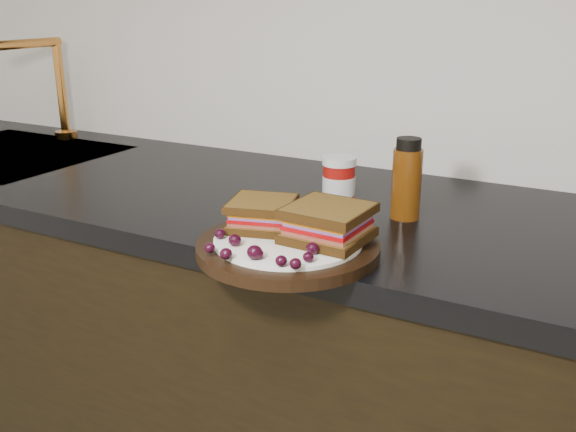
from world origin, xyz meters
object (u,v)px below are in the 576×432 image
condiment_jar (339,182)px  sandwich_left (262,214)px  plate (288,248)px  oil_bottle (407,179)px

condiment_jar → sandwich_left: bearing=-97.0°
sandwich_left → plate: bearing=-37.6°
plate → oil_bottle: size_ratio=1.95×
sandwich_left → condiment_jar: (0.03, 0.23, -0.00)m
plate → condiment_jar: 0.26m
condiment_jar → oil_bottle: oil_bottle is taller
plate → sandwich_left: size_ratio=2.81×
condiment_jar → oil_bottle: bearing=-3.7°
plate → sandwich_left: (-0.06, 0.02, 0.04)m
plate → condiment_jar: (-0.03, 0.25, 0.04)m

